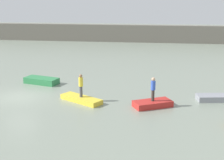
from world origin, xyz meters
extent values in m
plane|color=gray|center=(0.00, 0.00, 0.00)|extent=(120.00, 120.00, 0.00)
cube|color=#666056|center=(0.00, 29.71, 1.33)|extent=(80.00, 1.20, 2.67)
cube|color=#2D7F47|center=(0.39, 4.01, 0.26)|extent=(3.20, 2.04, 0.52)
cube|color=gold|center=(4.92, -0.46, 0.18)|extent=(3.41, 2.66, 0.35)
cube|color=red|center=(10.14, -0.91, 0.21)|extent=(2.94, 2.33, 0.43)
cube|color=gray|center=(15.05, 1.10, 0.22)|extent=(3.51, 1.69, 0.43)
cylinder|color=#4C4C56|center=(4.92, -0.46, 0.76)|extent=(0.22, 0.22, 0.81)
cylinder|color=yellow|center=(4.92, -0.46, 1.50)|extent=(0.32, 0.32, 0.66)
sphere|color=#936B4C|center=(4.92, -0.46, 1.94)|extent=(0.24, 0.24, 0.24)
cylinder|color=#38332D|center=(10.14, -0.91, 0.83)|extent=(0.22, 0.22, 0.80)
cylinder|color=blue|center=(10.14, -0.91, 1.55)|extent=(0.32, 0.32, 0.64)
sphere|color=tan|center=(10.14, -0.91, 1.99)|extent=(0.25, 0.25, 0.25)
camera|label=1|loc=(10.26, -23.83, 7.96)|focal=54.84mm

